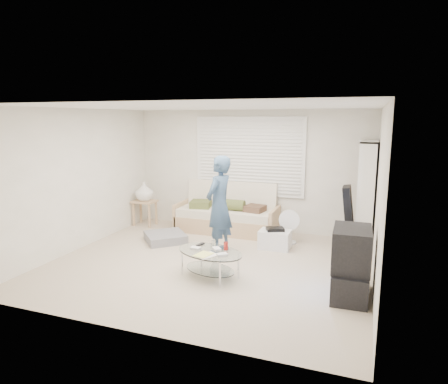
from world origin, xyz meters
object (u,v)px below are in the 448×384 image
at_px(coffee_table, 210,256).
at_px(bookshelf, 366,195).
at_px(tv_unit, 350,263).
at_px(futon_sofa, 227,216).

bearing_deg(coffee_table, bookshelf, 47.54).
relative_size(bookshelf, tv_unit, 2.08).
bearing_deg(futon_sofa, tv_unit, -42.51).
bearing_deg(futon_sofa, bookshelf, -1.73).
bearing_deg(bookshelf, futon_sofa, 178.27).
distance_m(bookshelf, coffee_table, 3.18).
distance_m(futon_sofa, tv_unit, 3.47).
distance_m(tv_unit, coffee_table, 1.98).
bearing_deg(tv_unit, futon_sofa, 137.49).
bearing_deg(futon_sofa, coffee_table, -76.33).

